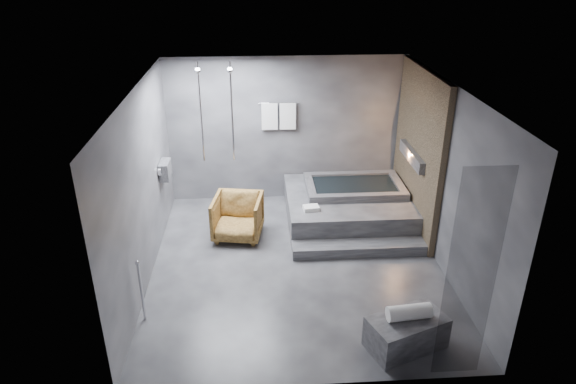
{
  "coord_description": "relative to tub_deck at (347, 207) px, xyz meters",
  "views": [
    {
      "loc": [
        -0.59,
        -6.85,
        4.52
      ],
      "look_at": [
        -0.12,
        0.3,
        1.13
      ],
      "focal_mm": 32.0,
      "sensor_mm": 36.0,
      "label": 1
    }
  ],
  "objects": [
    {
      "name": "room",
      "position": [
        -0.65,
        -1.21,
        1.48
      ],
      "size": [
        5.0,
        5.04,
        2.82
      ],
      "color": "#2C2C2E",
      "rests_on": "ground"
    },
    {
      "name": "tub_step",
      "position": [
        0.0,
        -1.18,
        -0.16
      ],
      "size": [
        2.2,
        0.36,
        0.18
      ],
      "primitive_type": "cube",
      "color": "#313133",
      "rests_on": "ground"
    },
    {
      "name": "deck_towel",
      "position": [
        -0.73,
        -0.55,
        0.28
      ],
      "size": [
        0.28,
        0.22,
        0.07
      ],
      "primitive_type": "cube",
      "rotation": [
        0.0,
        0.0,
        0.12
      ],
      "color": "white",
      "rests_on": "tub_deck"
    },
    {
      "name": "concrete_bench",
      "position": [
        0.16,
        -3.39,
        -0.04
      ],
      "size": [
        1.08,
        0.83,
        0.43
      ],
      "primitive_type": "cube",
      "rotation": [
        0.0,
        0.0,
        0.37
      ],
      "color": "#38373A",
      "rests_on": "ground"
    },
    {
      "name": "rolled_towel",
      "position": [
        0.16,
        -3.39,
        0.28
      ],
      "size": [
        0.56,
        0.25,
        0.2
      ],
      "primitive_type": "cylinder",
      "rotation": [
        0.0,
        1.57,
        0.1
      ],
      "color": "white",
      "rests_on": "concrete_bench"
    },
    {
      "name": "tub_deck",
      "position": [
        0.0,
        0.0,
        0.0
      ],
      "size": [
        2.2,
        2.0,
        0.5
      ],
      "primitive_type": "cube",
      "color": "#313133",
      "rests_on": "ground"
    },
    {
      "name": "driftwood_chair",
      "position": [
        -1.99,
        -0.5,
        0.13
      ],
      "size": [
        0.93,
        0.94,
        0.75
      ],
      "primitive_type": "imported",
      "rotation": [
        0.0,
        0.0,
        -0.16
      ],
      "color": "#4E3213",
      "rests_on": "ground"
    }
  ]
}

